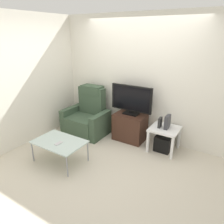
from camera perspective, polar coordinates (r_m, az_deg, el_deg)
ground_plane at (r=4.05m, az=-0.12°, el=-12.28°), size 6.40×6.40×0.00m
wall_back at (r=4.49m, az=7.63°, el=8.90°), size 6.40×0.06×2.60m
wall_side at (r=4.76m, az=-19.93°, el=8.53°), size 0.06×4.48×2.60m
tv_stand at (r=4.57m, az=4.91°, el=-4.06°), size 0.66×0.46×0.59m
television at (r=4.37m, az=5.27°, el=3.43°), size 0.91×0.20×0.62m
recliner_armchair at (r=4.89m, az=-6.73°, el=-1.42°), size 0.98×0.78×1.08m
side_table at (r=4.22m, az=14.11°, el=-5.20°), size 0.54×0.54×0.48m
subwoofer_box at (r=4.34m, az=13.82°, el=-8.21°), size 0.31×0.31×0.31m
book_upright at (r=4.16m, az=12.94°, el=-2.80°), size 0.04×0.13×0.20m
game_console at (r=4.14m, az=14.87°, el=-2.63°), size 0.07×0.20×0.26m
coffee_table at (r=3.88m, az=-14.14°, el=-8.08°), size 0.90×0.60×0.41m
cell_phone at (r=3.79m, az=-14.34°, el=-8.26°), size 0.07×0.15×0.01m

